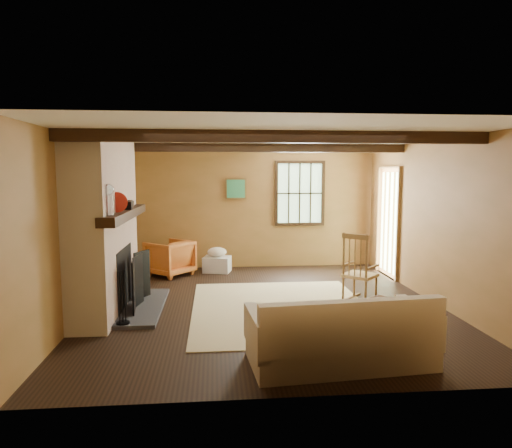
{
  "coord_description": "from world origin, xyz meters",
  "views": [
    {
      "loc": [
        -0.72,
        -6.43,
        1.92
      ],
      "look_at": [
        -0.1,
        0.4,
        1.15
      ],
      "focal_mm": 32.0,
      "sensor_mm": 36.0,
      "label": 1
    }
  ],
  "objects": [
    {
      "name": "ground",
      "position": [
        0.0,
        0.0,
        0.0
      ],
      "size": [
        5.5,
        5.5,
        0.0
      ],
      "primitive_type": "plane",
      "color": "black",
      "rests_on": "ground"
    },
    {
      "name": "room_envelope",
      "position": [
        0.22,
        0.26,
        1.63
      ],
      "size": [
        5.02,
        5.52,
        2.44
      ],
      "color": "#9E6A38",
      "rests_on": "ground"
    },
    {
      "name": "fireplace",
      "position": [
        -2.23,
        -0.0,
        1.1
      ],
      "size": [
        1.02,
        2.3,
        2.4
      ],
      "color": "#9A563B",
      "rests_on": "ground"
    },
    {
      "name": "rug",
      "position": [
        0.2,
        -0.2,
        0.0
      ],
      "size": [
        2.5,
        3.0,
        0.01
      ],
      "primitive_type": "cube",
      "color": "tan",
      "rests_on": "ground"
    },
    {
      "name": "rocking_chair",
      "position": [
        1.39,
        0.02,
        0.44
      ],
      "size": [
        0.81,
        0.82,
        1.05
      ],
      "rotation": [
        0.0,
        0.0,
        2.38
      ],
      "color": "tan",
      "rests_on": "ground"
    },
    {
      "name": "sofa",
      "position": [
        0.53,
        -2.13,
        0.27
      ],
      "size": [
        1.9,
        0.97,
        0.74
      ],
      "rotation": [
        0.0,
        0.0,
        0.09
      ],
      "color": "beige",
      "rests_on": "ground"
    },
    {
      "name": "firewood_pile",
      "position": [
        -2.1,
        2.6,
        0.11
      ],
      "size": [
        0.58,
        0.11,
        0.21
      ],
      "color": "brown",
      "rests_on": "ground"
    },
    {
      "name": "laundry_basket",
      "position": [
        -0.69,
        2.3,
        0.15
      ],
      "size": [
        0.58,
        0.49,
        0.3
      ],
      "primitive_type": "cube",
      "rotation": [
        0.0,
        0.0,
        -0.24
      ],
      "color": "silver",
      "rests_on": "ground"
    },
    {
      "name": "basket_pillow",
      "position": [
        -0.69,
        2.3,
        0.39
      ],
      "size": [
        0.39,
        0.32,
        0.19
      ],
      "primitive_type": "ellipsoid",
      "rotation": [
        0.0,
        0.0,
        -0.07
      ],
      "color": "beige",
      "rests_on": "laundry_basket"
    },
    {
      "name": "armchair",
      "position": [
        -1.58,
        2.08,
        0.33
      ],
      "size": [
        1.02,
        1.02,
        0.67
      ],
      "primitive_type": "imported",
      "rotation": [
        0.0,
        0.0,
        -2.29
      ],
      "color": "#BF6026",
      "rests_on": "ground"
    }
  ]
}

